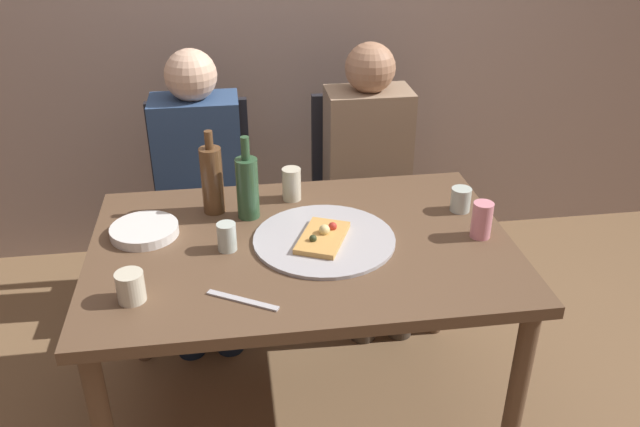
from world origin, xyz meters
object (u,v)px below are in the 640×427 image
dining_table (302,264)px  plate_stack (144,231)px  pizza_tray (324,240)px  wine_bottle (212,179)px  tumbler_near (461,200)px  table_knife (243,300)px  pizza_slice_last (323,237)px  wine_glass (131,287)px  soda_can (482,220)px  short_glass (293,184)px  tumbler_far (227,237)px  beer_bottle (247,186)px  chair_left (203,193)px  chair_right (363,183)px  guest_in_sweater (200,181)px  guest_in_beanie (371,171)px

dining_table → plate_stack: plate_stack is taller
dining_table → pizza_tray: pizza_tray is taller
wine_bottle → tumbler_near: size_ratio=3.53×
tumbler_near → table_knife: (-0.78, -0.43, -0.04)m
pizza_slice_last → wine_glass: wine_glass is taller
pizza_tray → soda_can: bearing=-4.3°
pizza_slice_last → short_glass: size_ratio=2.12×
table_knife → tumbler_far: bearing=127.4°
table_knife → plate_stack: bearing=156.5°
dining_table → tumbler_far: 0.27m
beer_bottle → soda_can: (0.74, -0.25, -0.05)m
wine_glass → chair_left: chair_left is taller
tumbler_near → chair_right: (-0.19, 0.71, -0.26)m
beer_bottle → plate_stack: size_ratio=1.32×
wine_glass → soda_can: (1.09, 0.20, 0.02)m
pizza_slice_last → chair_left: (-0.41, 0.86, -0.24)m
pizza_slice_last → tumbler_near: tumbler_near is taller
wine_glass → plate_stack: size_ratio=0.40×
short_glass → guest_in_sweater: size_ratio=0.10×
pizza_slice_last → beer_bottle: size_ratio=0.86×
soda_can → pizza_slice_last: bearing=176.5°
pizza_slice_last → wine_glass: 0.62m
pizza_slice_last → wine_bottle: wine_bottle is taller
tumbler_near → short_glass: size_ratio=0.71×
beer_bottle → guest_in_sweater: 0.57m
pizza_tray → pizza_slice_last: (-0.01, -0.01, 0.02)m
guest_in_beanie → tumbler_near: bearing=109.3°
guest_in_beanie → dining_table: bearing=61.4°
guest_in_beanie → table_knife: bearing=59.5°
dining_table → table_knife: table_knife is taller
pizza_tray → guest_in_beanie: 0.77m
wine_bottle → plate_stack: (-0.23, -0.13, -0.11)m
beer_bottle → short_glass: beer_bottle is taller
pizza_tray → tumbler_far: bearing=-179.4°
tumbler_far → short_glass: short_glass is taller
tumbler_near → chair_left: (-0.92, 0.71, -0.26)m
table_knife → dining_table: bearing=85.7°
pizza_slice_last → soda_can: (0.52, -0.03, 0.04)m
pizza_slice_last → guest_in_beanie: size_ratio=0.22×
tumbler_near → chair_right: size_ratio=0.09×
wine_glass → chair_left: (0.16, 1.09, -0.26)m
wine_bottle → chair_left: bearing=96.6°
short_glass → table_knife: (-0.21, -0.61, -0.06)m
pizza_tray → chair_left: bearing=116.1°
plate_stack → table_knife: 0.52m
tumbler_near → short_glass: short_glass is taller
pizza_tray → chair_right: 0.93m
tumbler_far → table_knife: (0.04, -0.29, -0.04)m
short_glass → wine_bottle: bearing=-169.1°
dining_table → guest_in_beanie: guest_in_beanie is taller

